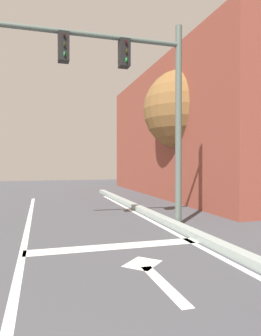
{
  "coord_description": "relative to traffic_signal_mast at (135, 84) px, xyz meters",
  "views": [
    {
      "loc": [
        -0.08,
        1.97,
        1.56
      ],
      "look_at": [
        1.49,
        7.35,
        1.46
      ],
      "focal_mm": 33.1,
      "sensor_mm": 36.0,
      "label": 1
    }
  ],
  "objects": [
    {
      "name": "stop_bar",
      "position": [
        -0.83,
        -1.5,
        -3.44
      ],
      "size": [
        3.29,
        0.4,
        0.01
      ],
      "primitive_type": "cube",
      "color": "silver",
      "rests_on": "ground"
    },
    {
      "name": "curb_strip",
      "position": [
        0.91,
        -3.04,
        -3.37
      ],
      "size": [
        0.24,
        24.0,
        0.14
      ],
      "primitive_type": "cube",
      "color": "#94A29D",
      "rests_on": "ground"
    },
    {
      "name": "lane_line_center",
      "position": [
        -2.48,
        -3.04,
        -3.44
      ],
      "size": [
        0.12,
        20.0,
        0.01
      ],
      "primitive_type": "cube",
      "color": "silver",
      "rests_on": "ground"
    },
    {
      "name": "building_block",
      "position": [
        7.46,
        6.63,
        -0.41
      ],
      "size": [
        9.29,
        13.51,
        6.07
      ],
      "primitive_type": "cube",
      "color": "brown",
      "rests_on": "ground"
    },
    {
      "name": "traffic_signal_mast",
      "position": [
        0.0,
        0.0,
        0.0
      ],
      "size": [
        4.28,
        0.34,
        4.96
      ],
      "color": "#505D56",
      "rests_on": "ground"
    },
    {
      "name": "lane_arrow_stem",
      "position": [
        -0.67,
        -3.41,
        -3.44
      ],
      "size": [
        0.16,
        1.4,
        0.01
      ],
      "primitive_type": "cube",
      "color": "silver",
      "rests_on": "ground"
    },
    {
      "name": "lane_line_curbside",
      "position": [
        0.66,
        -3.04,
        -3.44
      ],
      "size": [
        0.12,
        20.0,
        0.01
      ],
      "primitive_type": "cube",
      "color": "silver",
      "rests_on": "ground"
    },
    {
      "name": "lane_arrow_head",
      "position": [
        -0.67,
        -2.56,
        -3.44
      ],
      "size": [
        0.71,
        0.71,
        0.01
      ],
      "primitive_type": "cube",
      "rotation": [
        0.0,
        0.0,
        0.79
      ],
      "color": "silver",
      "rests_on": "ground"
    },
    {
      "name": "roadside_tree",
      "position": [
        3.29,
        4.2,
        0.21
      ],
      "size": [
        3.17,
        3.17,
        5.26
      ],
      "color": "brown",
      "rests_on": "ground"
    }
  ]
}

